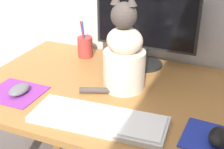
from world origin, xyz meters
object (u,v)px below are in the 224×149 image
keyboard (98,119)px  computer_mouse_right (219,137)px  computer_mouse_left (19,90)px  pen_cup (85,47)px  monitor (146,17)px  cat (123,55)px

keyboard → computer_mouse_right: 0.38m
computer_mouse_left → pen_cup: bearing=81.6°
monitor → keyboard: monitor is taller
monitor → cat: 0.25m
computer_mouse_left → pen_cup: pen_cup is taller
monitor → computer_mouse_left: monitor is taller
monitor → computer_mouse_right: 0.62m
monitor → computer_mouse_right: (0.38, -0.45, -0.20)m
computer_mouse_left → computer_mouse_right: size_ratio=0.99×
monitor → cat: monitor is taller
computer_mouse_right → cat: size_ratio=0.26×
monitor → keyboard: bearing=-90.1°
monitor → keyboard: 0.53m
computer_mouse_left → computer_mouse_right: (0.74, -0.01, 0.00)m
computer_mouse_left → computer_mouse_right: bearing=-0.5°
pen_cup → computer_mouse_right: bearing=-32.8°
cat → pen_cup: 0.37m
keyboard → computer_mouse_left: (-0.36, 0.05, 0.01)m
keyboard → pen_cup: pen_cup is taller
computer_mouse_right → pen_cup: bearing=147.2°
monitor → cat: bearing=-92.9°
monitor → computer_mouse_right: monitor is taller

